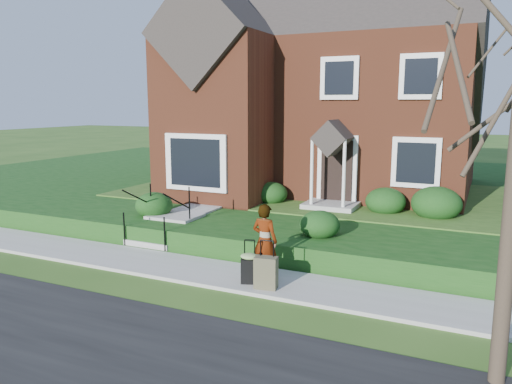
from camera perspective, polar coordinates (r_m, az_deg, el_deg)
The scene contains 10 objects.
ground at distance 11.53m, azimuth -5.17°, elevation -9.36°, with size 120.00×120.00×0.00m, color #2D5119.
sidewalk at distance 11.52m, azimuth -5.18°, elevation -9.17°, with size 60.00×1.60×0.08m, color #9E9B93.
terrace at distance 20.65m, azimuth 20.41°, elevation -0.41°, with size 44.00×20.00×0.60m, color #123D10.
walkway at distance 16.77m, azimuth -4.04°, elevation -0.95°, with size 1.20×6.00×0.06m, color #9E9B93.
main_house at distance 19.89m, azimuth 8.47°, elevation 14.10°, with size 10.40×10.20×9.40m.
front_steps at distance 14.19m, azimuth -10.23°, elevation -3.76°, with size 1.40×2.02×1.50m.
foundation_shrubs at distance 15.54m, azimuth 3.01°, elevation -0.19°, with size 10.02×4.61×1.09m.
woman at distance 10.87m, azimuth 1.01°, elevation -5.58°, with size 0.59×0.39×1.63m, color #999999.
suitcase_black at distance 10.61m, azimuth -0.76°, elevation -8.53°, with size 0.47×0.43×0.94m.
suitcase_olive at distance 10.34m, azimuth 1.14°, elevation -9.20°, with size 0.50×0.32×1.01m.
Camera 1 is at (5.50, -9.39, 3.83)m, focal length 35.00 mm.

